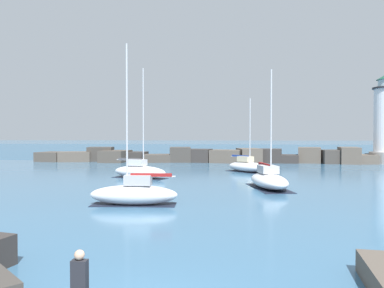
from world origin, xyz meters
name	(u,v)px	position (x,y,z in m)	size (l,w,h in m)	color
open_sea_beyond	(223,149)	(0.00, 112.25, 0.00)	(400.00, 116.00, 0.01)	#2D5B7F
breakwater_jetty	(223,156)	(0.93, 52.23, 1.01)	(60.87, 7.02, 2.53)	#4C443D
foreground_rocks	(25,285)	(-3.47, 0.78, 0.48)	(16.93, 7.27, 1.32)	brown
sailboat_moored_1	(139,171)	(-7.27, 29.20, 0.75)	(6.35, 3.92, 11.24)	white
sailboat_moored_2	(134,193)	(-4.09, 14.66, 0.75)	(5.68, 2.05, 10.17)	silver
sailboat_moored_3	(269,180)	(5.20, 22.96, 0.71)	(3.72, 6.76, 9.77)	white
sailboat_moored_4	(247,166)	(4.07, 36.61, 0.71)	(5.54, 5.57, 8.78)	silver
person_on_rocks	(80,284)	(-1.54, -0.29, 1.02)	(0.36, 0.24, 1.80)	#282833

